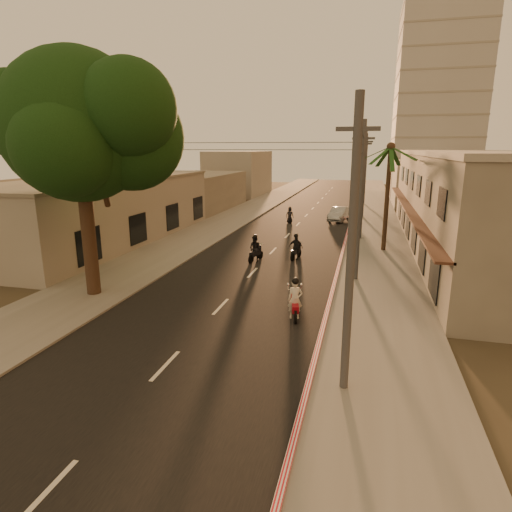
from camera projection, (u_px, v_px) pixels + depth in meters
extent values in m
plane|color=#383023|center=(206.00, 323.00, 18.89)|extent=(160.00, 160.00, 0.00)
cube|color=black|center=(287.00, 236.00, 37.66)|extent=(10.00, 140.00, 0.02)
cube|color=slate|center=(375.00, 239.00, 35.84)|extent=(5.00, 140.00, 0.12)
cube|color=slate|center=(207.00, 231.00, 39.46)|extent=(5.00, 140.00, 0.12)
cube|color=red|center=(343.00, 251.00, 31.71)|extent=(0.20, 60.00, 0.20)
cube|color=gray|center=(470.00, 204.00, 31.54)|extent=(8.00, 34.00, 7.00)
cube|color=gray|center=(476.00, 153.00, 30.65)|extent=(8.20, 34.20, 0.30)
cube|color=#41251A|center=(408.00, 207.00, 32.68)|extent=(0.80, 34.00, 0.12)
cube|color=gray|center=(105.00, 211.00, 34.80)|extent=(8.00, 24.00, 5.00)
cube|color=gray|center=(103.00, 179.00, 34.17)|extent=(8.20, 24.20, 0.20)
cube|color=#B7B5B2|center=(437.00, 104.00, 64.17)|extent=(12.00, 12.00, 28.00)
cylinder|color=black|center=(89.00, 239.00, 21.72)|extent=(0.70, 0.70, 6.00)
cylinder|color=black|center=(102.00, 179.00, 21.17)|extent=(1.22, 2.17, 3.04)
cylinder|color=black|center=(68.00, 175.00, 20.80)|extent=(1.31, 1.49, 2.73)
sphere|color=black|center=(78.00, 126.00, 20.37)|extent=(7.20, 7.20, 7.20)
sphere|color=black|center=(131.00, 137.00, 20.90)|extent=(5.20, 5.20, 5.20)
sphere|color=black|center=(58.00, 134.00, 21.63)|extent=(4.80, 4.80, 4.80)
sphere|color=black|center=(66.00, 146.00, 18.76)|extent=(4.60, 4.60, 4.60)
sphere|color=black|center=(128.00, 109.00, 19.01)|extent=(4.40, 4.40, 4.40)
sphere|color=black|center=(15.00, 114.00, 19.71)|extent=(4.00, 4.00, 4.00)
sphere|color=black|center=(126.00, 106.00, 22.07)|extent=(4.40, 4.40, 4.40)
cylinder|color=black|center=(387.00, 200.00, 31.04)|extent=(0.32, 0.32, 7.60)
sphere|color=black|center=(391.00, 147.00, 30.11)|extent=(0.60, 0.60, 0.60)
cylinder|color=#38383A|center=(351.00, 253.00, 12.53)|extent=(0.26, 0.26, 9.00)
cube|color=#38383A|center=(358.00, 129.00, 11.67)|extent=(1.20, 0.12, 0.12)
cylinder|color=#38383A|center=(360.00, 203.00, 23.80)|extent=(0.26, 0.26, 9.00)
cube|color=#38383A|center=(364.00, 138.00, 22.94)|extent=(1.20, 0.12, 0.12)
cylinder|color=#38383A|center=(363.00, 186.00, 35.06)|extent=(0.26, 0.26, 9.00)
cube|color=#38383A|center=(365.00, 142.00, 34.21)|extent=(1.20, 0.12, 0.12)
cylinder|color=#38383A|center=(364.00, 177.00, 46.33)|extent=(0.26, 0.26, 9.00)
cube|color=#38383A|center=(366.00, 143.00, 45.47)|extent=(1.20, 0.12, 0.12)
cylinder|color=#38383A|center=(365.00, 171.00, 57.60)|extent=(0.26, 0.26, 9.00)
cube|color=#38383A|center=(367.00, 144.00, 56.74)|extent=(1.20, 0.12, 0.12)
cube|color=gray|center=(425.00, 183.00, 57.02)|extent=(8.00, 14.00, 6.00)
cube|color=gray|center=(198.00, 192.00, 53.65)|extent=(8.00, 14.00, 4.40)
cube|color=gray|center=(239.00, 173.00, 70.24)|extent=(8.00, 14.00, 7.00)
cylinder|color=black|center=(294.00, 306.00, 20.04)|extent=(0.23, 0.61, 0.60)
cylinder|color=black|center=(295.00, 317.00, 18.73)|extent=(0.23, 0.61, 0.60)
cube|color=maroon|center=(295.00, 306.00, 19.23)|extent=(0.55, 1.22, 0.32)
cube|color=maroon|center=(294.00, 298.00, 19.72)|extent=(0.34, 0.17, 0.65)
cylinder|color=silver|center=(294.00, 290.00, 19.75)|extent=(0.59, 0.16, 0.04)
imported|color=beige|center=(295.00, 299.00, 19.16)|extent=(0.84, 0.71, 1.81)
sphere|color=black|center=(296.00, 281.00, 18.95)|extent=(0.32, 0.32, 0.32)
sphere|color=silver|center=(288.00, 284.00, 19.67)|extent=(0.13, 0.13, 0.13)
sphere|color=silver|center=(301.00, 284.00, 19.65)|extent=(0.13, 0.13, 0.13)
cylinder|color=black|center=(260.00, 255.00, 29.65)|extent=(0.25, 0.60, 0.59)
cylinder|color=black|center=(251.00, 259.00, 28.54)|extent=(0.25, 0.60, 0.59)
cube|color=black|center=(255.00, 253.00, 28.96)|extent=(0.58, 1.19, 0.32)
cube|color=black|center=(259.00, 249.00, 29.36)|extent=(0.33, 0.18, 0.63)
cylinder|color=silver|center=(260.00, 244.00, 29.38)|extent=(0.57, 0.19, 0.04)
imported|color=black|center=(255.00, 249.00, 28.88)|extent=(1.19, 1.09, 1.76)
sphere|color=black|center=(255.00, 237.00, 28.68)|extent=(0.32, 0.32, 0.32)
cylinder|color=black|center=(299.00, 253.00, 30.21)|extent=(0.22, 0.58, 0.58)
cylinder|color=black|center=(293.00, 257.00, 29.09)|extent=(0.22, 0.58, 0.58)
cube|color=black|center=(296.00, 251.00, 29.51)|extent=(0.52, 1.17, 0.31)
cube|color=black|center=(298.00, 248.00, 29.92)|extent=(0.32, 0.17, 0.62)
cylinder|color=silver|center=(299.00, 242.00, 29.94)|extent=(0.56, 0.16, 0.04)
imported|color=black|center=(296.00, 247.00, 29.44)|extent=(1.18, 0.84, 1.73)
sphere|color=black|center=(296.00, 236.00, 29.24)|extent=(0.31, 0.31, 0.31)
cylinder|color=black|center=(289.00, 219.00, 44.74)|extent=(0.22, 0.53, 0.53)
cylinder|color=black|center=(290.00, 221.00, 43.60)|extent=(0.22, 0.53, 0.53)
cube|color=black|center=(290.00, 218.00, 44.04)|extent=(0.52, 1.07, 0.28)
cube|color=black|center=(289.00, 216.00, 44.46)|extent=(0.30, 0.16, 0.56)
cylinder|color=silver|center=(289.00, 212.00, 44.49)|extent=(0.51, 0.17, 0.04)
imported|color=black|center=(290.00, 215.00, 43.98)|extent=(1.02, 0.88, 1.58)
sphere|color=black|center=(290.00, 208.00, 43.79)|extent=(0.28, 0.28, 0.28)
imported|color=#999CA0|center=(339.00, 214.00, 45.20)|extent=(2.87, 4.86, 1.45)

